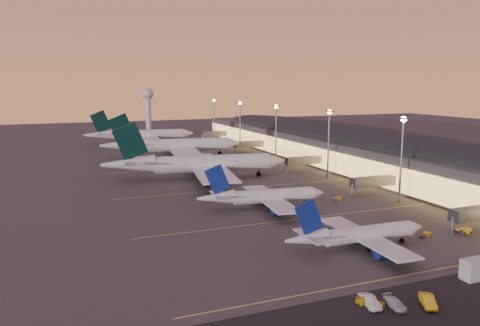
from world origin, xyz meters
name	(u,v)px	position (x,y,z in m)	size (l,w,h in m)	color
ground	(294,214)	(0.00, 0.00, 0.00)	(700.00, 700.00, 0.00)	#464340
airliner_narrow_south	(357,235)	(-0.60, -29.71, 3.14)	(33.98, 30.32, 12.15)	silver
airliner_narrow_north	(263,197)	(-5.71, 8.23, 3.50)	(37.91, 34.07, 13.53)	silver
airliner_wide_near	(197,164)	(-11.07, 55.75, 5.69)	(68.92, 63.50, 22.09)	silver
airliner_wide_mid	(172,145)	(-6.51, 112.90, 5.62)	(68.25, 62.66, 21.84)	silver
airliner_wide_far	(140,135)	(-12.27, 169.68, 5.28)	(64.19, 58.71, 20.53)	silver
terminal_building	(338,142)	(61.84, 72.47, 8.78)	(56.35, 255.00, 17.46)	#444449
light_masts	(297,126)	(36.00, 65.00, 17.55)	(2.20, 217.20, 25.90)	slate
radar_tower	(148,101)	(10.00, 260.00, 21.87)	(9.00, 9.00, 32.50)	silver
service_lane	(455,300)	(0.00, -56.00, 0.01)	(260.00, 16.00, 0.01)	black
lane_markings	(240,185)	(0.00, 40.00, 0.01)	(90.00, 180.36, 0.00)	#D8C659
baggage_tug_a	(426,235)	(19.09, -29.04, 0.46)	(3.60, 2.54, 1.00)	gold
baggage_tug_b	(464,231)	(29.98, -29.83, 0.53)	(4.02, 1.98, 1.16)	gold
baggage_tug_c	(337,199)	(19.49, 8.47, 0.43)	(3.22, 1.52, 0.94)	gold
catering_truck_a	(479,269)	(10.81, -50.96, 1.79)	(6.84, 2.77, 3.83)	silver
service_van_a	(395,303)	(-11.11, -54.45, 0.71)	(1.99, 4.90, 1.42)	silver
service_van_b	(370,301)	(-14.41, -52.61, 0.79)	(1.87, 4.64, 1.58)	gold
service_van_c	(370,301)	(-14.53, -52.60, 0.83)	(1.76, 5.06, 1.67)	silver
service_van_d	(428,301)	(-5.81, -56.03, 0.86)	(1.82, 5.21, 1.72)	gold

